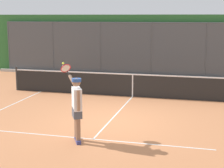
# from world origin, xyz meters

# --- Properties ---
(ground_plane) EXTENTS (60.00, 60.00, 0.00)m
(ground_plane) POSITION_xyz_m (0.00, 0.00, 0.00)
(ground_plane) COLOR #C67A4C
(court_line_markings) EXTENTS (8.31, 9.87, 0.01)m
(court_line_markings) POSITION_xyz_m (0.00, 2.01, 0.00)
(court_line_markings) COLOR white
(court_line_markings) RESTS_ON ground
(fence_backdrop) EXTENTS (20.19, 1.37, 3.36)m
(fence_backdrop) POSITION_xyz_m (0.00, -9.40, 1.67)
(fence_backdrop) COLOR #474C51
(fence_backdrop) RESTS_ON ground
(tennis_net) EXTENTS (10.68, 0.09, 1.07)m
(tennis_net) POSITION_xyz_m (0.00, -3.71, 0.49)
(tennis_net) COLOR #2D2D2D
(tennis_net) RESTS_ON ground
(tennis_player) EXTENTS (0.94, 1.16, 2.01)m
(tennis_player) POSITION_xyz_m (0.36, 1.97, 1.01)
(tennis_player) COLOR navy
(tennis_player) RESTS_ON ground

